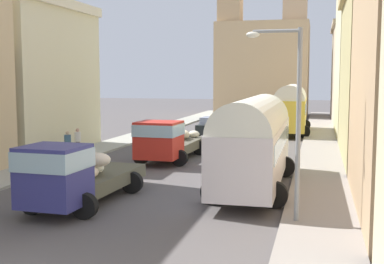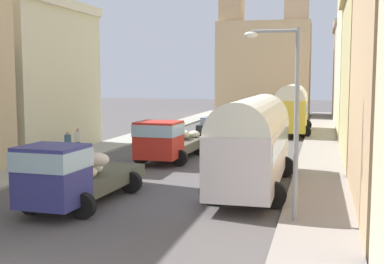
% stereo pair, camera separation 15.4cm
% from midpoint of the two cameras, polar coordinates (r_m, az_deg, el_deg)
% --- Properties ---
extents(ground_plane, '(154.00, 154.00, 0.00)m').
position_cam_midpoint_polar(ground_plane, '(37.24, 2.96, -1.30)').
color(ground_plane, '#504C4C').
extents(sidewalk_left, '(2.50, 70.00, 0.14)m').
position_cam_midpoint_polar(sidewalk_left, '(39.29, -7.46, -0.85)').
color(sidewalk_left, '#9C9B8F').
rests_on(sidewalk_left, ground).
extents(sidewalk_right, '(2.50, 70.00, 0.14)m').
position_cam_midpoint_polar(sidewalk_right, '(36.52, 14.19, -1.52)').
color(sidewalk_right, gray).
rests_on(sidewalk_right, ground).
extents(building_left_2, '(5.82, 9.85, 9.77)m').
position_cam_midpoint_polar(building_left_2, '(34.49, -18.01, 6.00)').
color(building_left_2, beige).
rests_on(building_left_2, ground).
extents(building_right_3, '(4.83, 14.74, 13.54)m').
position_cam_midpoint_polar(building_right_3, '(45.85, 18.80, 8.29)').
color(building_right_3, beige).
rests_on(building_right_3, ground).
extents(building_right_4, '(5.97, 13.40, 10.79)m').
position_cam_midpoint_polar(building_right_4, '(60.27, 18.18, 6.40)').
color(building_right_4, beige).
rests_on(building_right_4, ground).
extents(distant_church, '(11.39, 7.84, 19.58)m').
position_cam_midpoint_polar(distant_church, '(65.08, 7.96, 7.90)').
color(distant_church, tan).
rests_on(distant_church, ground).
extents(parked_bus_0, '(3.36, 9.90, 4.00)m').
position_cam_midpoint_polar(parked_bus_0, '(21.84, 6.85, -0.78)').
color(parked_bus_0, silver).
rests_on(parked_bus_0, ground).
extents(parked_bus_1, '(3.47, 9.82, 4.26)m').
position_cam_midpoint_polar(parked_bus_1, '(44.49, 11.07, 2.84)').
color(parked_bus_1, gold).
rests_on(parked_bus_1, ground).
extents(cargo_truck_0, '(3.13, 6.88, 2.53)m').
position_cam_midpoint_polar(cargo_truck_0, '(19.04, -13.49, -4.67)').
color(cargo_truck_0, navy).
rests_on(cargo_truck_0, ground).
extents(cargo_truck_1, '(3.30, 7.22, 2.46)m').
position_cam_midpoint_polar(cargo_truck_1, '(28.92, -2.99, -0.90)').
color(cargo_truck_1, red).
rests_on(cargo_truck_1, ground).
extents(car_0, '(2.35, 3.75, 1.58)m').
position_cam_midpoint_polar(car_0, '(41.90, 2.04, 0.62)').
color(car_0, black).
rests_on(car_0, ground).
extents(car_1, '(2.32, 4.15, 1.43)m').
position_cam_midpoint_polar(car_1, '(55.15, 4.91, 1.87)').
color(car_1, black).
rests_on(car_1, ground).
extents(car_2, '(2.50, 3.94, 1.56)m').
position_cam_midpoint_polar(car_2, '(33.15, 4.43, -0.88)').
color(car_2, '#2C2123').
rests_on(car_2, ground).
extents(car_3, '(2.52, 4.03, 1.51)m').
position_cam_midpoint_polar(car_3, '(39.17, 6.54, 0.15)').
color(car_3, '#292528').
rests_on(car_3, ground).
extents(car_4, '(2.20, 3.75, 1.39)m').
position_cam_midpoint_polar(car_4, '(47.51, 7.43, 1.13)').
color(car_4, silver).
rests_on(car_4, ground).
extents(pedestrian_0, '(0.54, 0.54, 1.81)m').
position_cam_midpoint_polar(pedestrian_0, '(31.09, -12.97, -1.03)').
color(pedestrian_0, slate).
rests_on(pedestrian_0, ground).
extents(pedestrian_2, '(0.54, 0.54, 1.74)m').
position_cam_midpoint_polar(pedestrian_2, '(30.22, -14.06, -1.33)').
color(pedestrian_2, '#6B5F53').
rests_on(pedestrian_2, ground).
extents(streetlamp_near, '(1.82, 0.28, 6.42)m').
position_cam_midpoint_polar(streetlamp_near, '(16.57, 10.90, 2.68)').
color(streetlamp_near, gray).
rests_on(streetlamp_near, ground).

